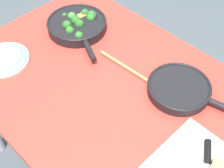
{
  "coord_description": "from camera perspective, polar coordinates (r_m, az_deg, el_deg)",
  "views": [
    {
      "loc": [
        0.57,
        -0.57,
        1.69
      ],
      "look_at": [
        0.0,
        0.0,
        0.77
      ],
      "focal_mm": 50.0,
      "sensor_mm": 36.0,
      "label": 1
    }
  ],
  "objects": [
    {
      "name": "dining_table_red",
      "position": [
        1.3,
        0.0,
        -2.95
      ],
      "size": [
        1.29,
        0.86,
        0.75
      ],
      "color": "red",
      "rests_on": "ground_plane"
    },
    {
      "name": "skillet_eggs",
      "position": [
        1.23,
        12.31,
        -0.84
      ],
      "size": [
        0.39,
        0.25,
        0.04
      ],
      "rotation": [
        0.0,
        0.0,
        0.24
      ],
      "color": "black",
      "rests_on": "dining_table_red"
    },
    {
      "name": "wooden_spoon",
      "position": [
        1.26,
        6.16,
        0.89
      ],
      "size": [
        0.4,
        0.05,
        0.02
      ],
      "rotation": [
        0.0,
        0.0,
        0.06
      ],
      "color": "#A87A4C",
      "rests_on": "dining_table_red"
    },
    {
      "name": "grater_knife",
      "position": [
        1.08,
        17.03,
        -14.42
      ],
      "size": [
        0.18,
        0.25,
        0.02
      ],
      "rotation": [
        0.0,
        0.0,
        5.29
      ],
      "color": "silver",
      "rests_on": "dining_table_red"
    },
    {
      "name": "skillet_broccoli",
      "position": [
        1.49,
        -6.33,
        10.77
      ],
      "size": [
        0.38,
        0.28,
        0.08
      ],
      "rotation": [
        0.0,
        0.0,
        5.85
      ],
      "color": "black",
      "rests_on": "dining_table_red"
    },
    {
      "name": "dinner_plate_stack",
      "position": [
        1.41,
        -19.16,
        4.45
      ],
      "size": [
        0.21,
        0.21,
        0.03
      ],
      "color": "silver",
      "rests_on": "dining_table_red"
    }
  ]
}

